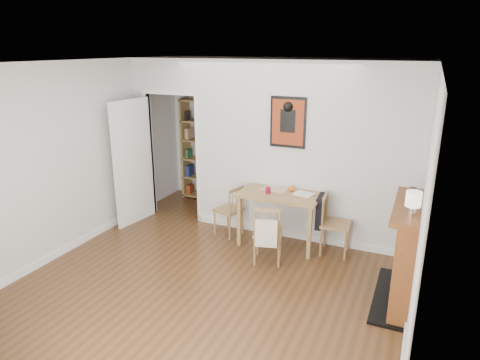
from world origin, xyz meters
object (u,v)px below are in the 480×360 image
at_px(orange_fruit, 291,189).
at_px(chair_left, 229,210).
at_px(fireplace, 407,251).
at_px(mantel_lamp, 413,200).
at_px(bookshelf, 203,150).
at_px(dining_table, 281,198).
at_px(red_glass, 268,190).
at_px(ceramic_jar_b, 413,192).
at_px(ceramic_jar_a, 414,196).
at_px(chair_right, 334,224).
at_px(notebook, 304,194).
at_px(chair_front, 268,233).

bearing_deg(orange_fruit, chair_left, -172.58).
distance_m(fireplace, mantel_lamp, 0.76).
bearing_deg(orange_fruit, bookshelf, 149.95).
distance_m(dining_table, red_glass, 0.24).
bearing_deg(ceramic_jar_b, ceramic_jar_a, -84.39).
xyz_separation_m(dining_table, chair_right, (0.78, -0.00, -0.25)).
bearing_deg(chair_right, ceramic_jar_a, -36.95).
bearing_deg(bookshelf, chair_right, -25.40).
xyz_separation_m(chair_right, red_glass, (-0.94, -0.12, 0.39)).
xyz_separation_m(chair_right, notebook, (-0.46, 0.04, 0.35)).
relative_size(ceramic_jar_a, ceramic_jar_b, 1.12).
bearing_deg(notebook, mantel_lamp, -39.57).
bearing_deg(red_glass, fireplace, -20.97).
bearing_deg(notebook, chair_left, -176.85).
bearing_deg(bookshelf, chair_front, -43.69).
height_order(chair_right, orange_fruit, orange_fruit).
relative_size(chair_front, fireplace, 0.65).
bearing_deg(chair_front, bookshelf, 136.31).
bearing_deg(bookshelf, chair_left, -49.21).
height_order(dining_table, ceramic_jar_a, ceramic_jar_a).
distance_m(ceramic_jar_a, ceramic_jar_b, 0.17).
xyz_separation_m(red_glass, notebook, (0.48, 0.15, -0.04)).
relative_size(dining_table, notebook, 4.27).
distance_m(dining_table, notebook, 0.34).
bearing_deg(chair_right, red_glass, -172.91).
xyz_separation_m(chair_right, bookshelf, (-2.74, 1.30, 0.49)).
distance_m(chair_front, ceramic_jar_a, 1.89).
bearing_deg(notebook, red_glass, -162.04).
xyz_separation_m(chair_front, bookshelf, (-2.00, 1.91, 0.51)).
bearing_deg(dining_table, bookshelf, 146.46).
height_order(notebook, ceramic_jar_a, ceramic_jar_a).
xyz_separation_m(chair_front, red_glass, (-0.19, 0.49, 0.42)).
xyz_separation_m(fireplace, red_glass, (-1.91, 0.73, 0.22)).
relative_size(chair_left, orange_fruit, 9.31).
relative_size(fireplace, mantel_lamp, 5.15).
height_order(chair_front, ceramic_jar_b, ceramic_jar_b).
height_order(bookshelf, notebook, bookshelf).
height_order(red_glass, mantel_lamp, mantel_lamp).
bearing_deg(chair_left, bookshelf, 130.79).
bearing_deg(notebook, ceramic_jar_a, -28.15).
xyz_separation_m(chair_front, ceramic_jar_b, (1.69, 0.05, 0.79)).
bearing_deg(fireplace, chair_front, 171.94).
bearing_deg(mantel_lamp, ceramic_jar_b, 92.28).
distance_m(chair_right, chair_front, 0.96).
height_order(fireplace, notebook, fireplace).
bearing_deg(notebook, fireplace, -31.73).
bearing_deg(chair_front, mantel_lamp, -17.50).
bearing_deg(fireplace, bookshelf, 149.93).
bearing_deg(ceramic_jar_a, orange_fruit, 153.14).
xyz_separation_m(chair_front, orange_fruit, (0.09, 0.70, 0.42)).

